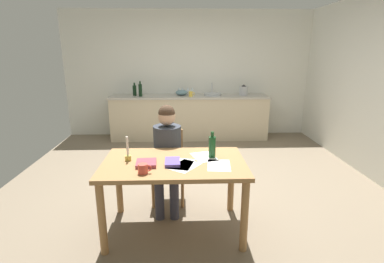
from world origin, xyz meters
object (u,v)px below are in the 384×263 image
at_px(wine_bottle_on_table, 212,147).
at_px(wine_glass_by_kettle, 188,89).
at_px(book_magazine, 173,162).
at_px(coffee_mug, 143,169).
at_px(bottle_vinegar, 140,90).
at_px(wine_glass_back_left, 182,89).
at_px(sink_unit, 213,94).
at_px(bottle_oil, 135,90).
at_px(wine_glass_near_sink, 192,89).
at_px(person_seated, 167,150).
at_px(mixing_bowl, 182,93).
at_px(book_cookery, 146,163).
at_px(dining_table, 174,172).
at_px(chair_at_table, 168,162).
at_px(wine_glass_back_right, 179,89).
at_px(teacup_on_counter, 191,94).
at_px(stovetop_kettle, 244,90).
at_px(candlestick, 128,154).

relative_size(wine_bottle_on_table, wine_glass_by_kettle, 1.72).
bearing_deg(book_magazine, coffee_mug, -140.49).
distance_m(bottle_vinegar, wine_glass_back_left, 0.87).
relative_size(sink_unit, bottle_vinegar, 1.19).
xyz_separation_m(bottle_oil, wine_glass_near_sink, (1.18, 0.14, -0.00)).
xyz_separation_m(person_seated, mixing_bowl, (0.17, 2.83, 0.28)).
distance_m(book_cookery, wine_glass_by_kettle, 3.58).
distance_m(dining_table, bottle_vinegar, 3.33).
height_order(chair_at_table, wine_glass_near_sink, wine_glass_near_sink).
relative_size(sink_unit, bottle_oil, 1.38).
relative_size(person_seated, bottle_oil, 4.57).
bearing_deg(wine_glass_by_kettle, chair_at_table, -96.19).
bearing_deg(mixing_bowl, sink_unit, -2.87).
bearing_deg(book_cookery, chair_at_table, 73.50).
xyz_separation_m(bottle_vinegar, wine_glass_back_right, (0.77, 0.23, -0.02)).
distance_m(sink_unit, teacup_on_counter, 0.48).
distance_m(person_seated, teacup_on_counter, 2.69).
bearing_deg(teacup_on_counter, wine_glass_back_right, 128.48).
xyz_separation_m(wine_glass_back_left, teacup_on_counter, (0.17, -0.30, -0.06)).
height_order(dining_table, stovetop_kettle, stovetop_kettle).
bearing_deg(sink_unit, bottle_vinegar, -176.52).
distance_m(wine_glass_back_left, teacup_on_counter, 0.35).
bearing_deg(wine_glass_back_left, bottle_vinegar, -164.42).
xyz_separation_m(candlestick, mixing_bowl, (0.53, 3.30, 0.15)).
xyz_separation_m(sink_unit, wine_glass_back_left, (-0.62, 0.15, 0.09)).
relative_size(wine_glass_near_sink, wine_glass_back_left, 1.00).
relative_size(wine_bottle_on_table, bottle_vinegar, 0.88).
height_order(chair_at_table, stovetop_kettle, stovetop_kettle).
height_order(chair_at_table, book_cookery, chair_at_table).
height_order(book_magazine, mixing_bowl, mixing_bowl).
distance_m(bottle_oil, teacup_on_counter, 1.15).
bearing_deg(dining_table, wine_glass_near_sink, 84.97).
xyz_separation_m(coffee_mug, wine_bottle_on_table, (0.64, 0.38, 0.07)).
bearing_deg(teacup_on_counter, wine_glass_back_left, 119.28).
height_order(person_seated, teacup_on_counter, person_seated).
xyz_separation_m(book_magazine, bottle_vinegar, (-0.73, 3.28, 0.27)).
bearing_deg(wine_glass_by_kettle, stovetop_kettle, -7.48).
bearing_deg(stovetop_kettle, dining_table, -112.27).
bearing_deg(coffee_mug, sink_unit, 74.72).
bearing_deg(sink_unit, wine_glass_by_kettle, 163.90).
xyz_separation_m(dining_table, wine_glass_near_sink, (0.30, 3.46, 0.37)).
distance_m(sink_unit, wine_glass_near_sink, 0.45).
bearing_deg(wine_glass_near_sink, sink_unit, -19.40).
distance_m(person_seated, candlestick, 0.60).
height_order(book_magazine, wine_bottle_on_table, wine_bottle_on_table).
distance_m(wine_bottle_on_table, wine_glass_near_sink, 3.36).
bearing_deg(coffee_mug, bottle_oil, 99.67).
height_order(coffee_mug, bottle_oil, bottle_oil).
xyz_separation_m(person_seated, book_cookery, (-0.17, -0.59, 0.08)).
distance_m(stovetop_kettle, wine_glass_back_left, 1.27).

